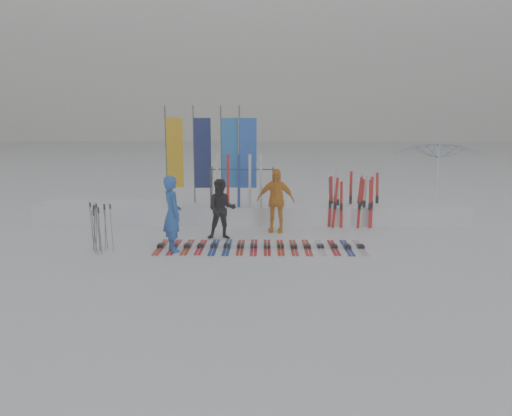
{
  "coord_description": "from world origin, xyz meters",
  "views": [
    {
      "loc": [
        0.41,
        -11.68,
        3.42
      ],
      "look_at": [
        0.2,
        1.6,
        1.0
      ],
      "focal_mm": 35.0,
      "sensor_mm": 36.0,
      "label": 1
    }
  ],
  "objects_px": {
    "person_black": "(222,209)",
    "ski_rack": "(242,182)",
    "person_yellow": "(276,200)",
    "ski_row": "(260,246)",
    "person_blue": "(172,214)",
    "tent_canopy": "(438,179)"
  },
  "relations": [
    {
      "from": "tent_canopy",
      "to": "ski_row",
      "type": "distance_m",
      "value": 7.35
    },
    {
      "from": "person_black",
      "to": "ski_row",
      "type": "height_order",
      "value": "person_black"
    },
    {
      "from": "person_yellow",
      "to": "ski_rack",
      "type": "relative_size",
      "value": 0.94
    },
    {
      "from": "person_blue",
      "to": "ski_rack",
      "type": "distance_m",
      "value": 3.76
    },
    {
      "from": "person_blue",
      "to": "ski_rack",
      "type": "relative_size",
      "value": 0.96
    },
    {
      "from": "person_black",
      "to": "tent_canopy",
      "type": "relative_size",
      "value": 0.58
    },
    {
      "from": "person_black",
      "to": "ski_rack",
      "type": "distance_m",
      "value": 2.16
    },
    {
      "from": "person_blue",
      "to": "ski_rack",
      "type": "height_order",
      "value": "person_blue"
    },
    {
      "from": "person_yellow",
      "to": "ski_row",
      "type": "bearing_deg",
      "value": -92.56
    },
    {
      "from": "person_black",
      "to": "person_yellow",
      "type": "height_order",
      "value": "person_yellow"
    },
    {
      "from": "person_black",
      "to": "person_yellow",
      "type": "bearing_deg",
      "value": 27.25
    },
    {
      "from": "ski_row",
      "to": "ski_rack",
      "type": "distance_m",
      "value": 3.35
    },
    {
      "from": "person_black",
      "to": "ski_rack",
      "type": "relative_size",
      "value": 0.84
    },
    {
      "from": "tent_canopy",
      "to": "ski_rack",
      "type": "xyz_separation_m",
      "value": [
        -6.6,
        -1.03,
        0.04
      ]
    },
    {
      "from": "person_blue",
      "to": "ski_rack",
      "type": "bearing_deg",
      "value": -53.08
    },
    {
      "from": "person_yellow",
      "to": "ski_rack",
      "type": "distance_m",
      "value": 1.57
    },
    {
      "from": "person_blue",
      "to": "tent_canopy",
      "type": "distance_m",
      "value": 9.36
    },
    {
      "from": "person_yellow",
      "to": "tent_canopy",
      "type": "distance_m",
      "value": 5.96
    },
    {
      "from": "ski_row",
      "to": "ski_rack",
      "type": "xyz_separation_m",
      "value": [
        -0.61,
        3.01,
        1.35
      ]
    },
    {
      "from": "tent_canopy",
      "to": "ski_row",
      "type": "height_order",
      "value": "tent_canopy"
    },
    {
      "from": "person_black",
      "to": "ski_row",
      "type": "distance_m",
      "value": 1.69
    },
    {
      "from": "ski_row",
      "to": "person_blue",
      "type": "bearing_deg",
      "value": -171.35
    }
  ]
}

